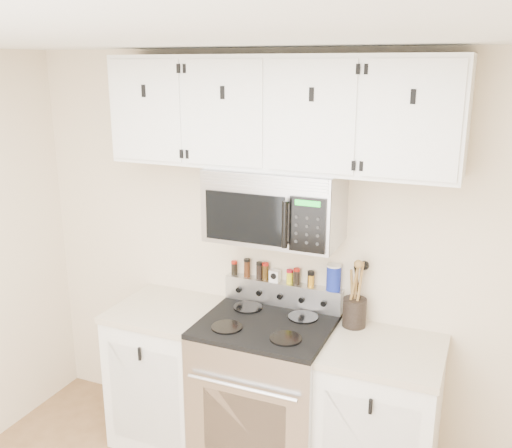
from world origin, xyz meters
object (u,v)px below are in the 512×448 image
at_px(range, 266,392).
at_px(microwave, 275,205).
at_px(utensil_crock, 354,310).
at_px(salt_canister, 334,277).

xyz_separation_m(range, microwave, (0.00, 0.13, 1.14)).
bearing_deg(utensil_crock, microwave, -168.74).
relative_size(microwave, salt_canister, 4.72).
distance_m(microwave, utensil_crock, 0.77).
bearing_deg(microwave, salt_canister, 25.85).
relative_size(utensil_crock, salt_canister, 2.50).
xyz_separation_m(microwave, utensil_crock, (0.47, 0.09, -0.61)).
bearing_deg(microwave, range, -90.23).
xyz_separation_m(utensil_crock, salt_canister, (-0.15, 0.06, 0.16)).
height_order(utensil_crock, salt_canister, utensil_crock).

